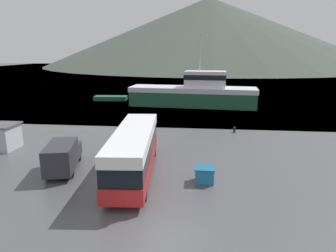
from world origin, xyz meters
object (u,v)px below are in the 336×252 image
(tour_bus, at_px, (134,150))
(fishing_boat, at_px, (195,92))
(delivery_van, at_px, (63,155))
(small_boat, at_px, (111,98))
(storage_bin, at_px, (204,175))

(tour_bus, relative_size, fishing_boat, 0.55)
(delivery_van, xyz_separation_m, fishing_boat, (9.46, 28.91, 1.06))
(delivery_van, bearing_deg, fishing_boat, 58.32)
(tour_bus, height_order, fishing_boat, fishing_boat)
(delivery_van, distance_m, small_boat, 33.83)
(small_boat, bearing_deg, tour_bus, 15.74)
(delivery_van, bearing_deg, storage_bin, -19.23)
(fishing_boat, height_order, storage_bin, fishing_boat)
(fishing_boat, xyz_separation_m, storage_bin, (1.29, -29.98, -1.69))
(tour_bus, bearing_deg, delivery_van, 173.83)
(tour_bus, distance_m, delivery_van, 5.64)
(delivery_van, relative_size, small_boat, 0.98)
(delivery_van, distance_m, fishing_boat, 30.44)
(tour_bus, xyz_separation_m, delivery_van, (-5.60, 0.18, -0.70))
(delivery_van, height_order, storage_bin, delivery_van)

